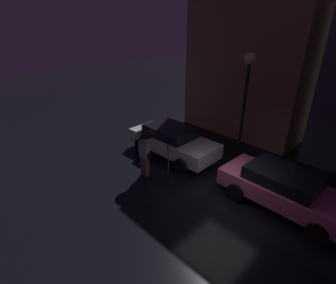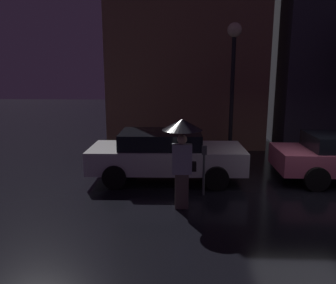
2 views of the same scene
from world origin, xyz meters
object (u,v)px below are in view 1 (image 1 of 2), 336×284
at_px(pedestrian_with_umbrella, 144,142).
at_px(parking_meter, 168,156).
at_px(street_lamp_near, 247,82).
at_px(parked_car_white, 172,140).
at_px(parked_car_pink, 285,189).

bearing_deg(pedestrian_with_umbrella, parking_meter, 54.21).
bearing_deg(street_lamp_near, parking_meter, -107.83).
distance_m(parked_car_white, parking_meter, 1.65).
relative_size(parked_car_white, street_lamp_near, 0.95).
relative_size(parked_car_pink, pedestrian_with_umbrella, 2.14).
height_order(parking_meter, street_lamp_near, street_lamp_near).
bearing_deg(pedestrian_with_umbrella, parked_car_pink, 21.60).
height_order(pedestrian_with_umbrella, street_lamp_near, street_lamp_near).
distance_m(parked_car_pink, pedestrian_with_umbrella, 5.42).
bearing_deg(parked_car_pink, parking_meter, -162.62).
relative_size(parked_car_white, parked_car_pink, 1.00).
xyz_separation_m(parked_car_pink, parking_meter, (-4.36, -1.32, 0.06)).
relative_size(pedestrian_with_umbrella, street_lamp_near, 0.44).
xyz_separation_m(pedestrian_with_umbrella, street_lamp_near, (1.71, 4.41, 1.95)).
bearing_deg(parked_car_pink, pedestrian_with_umbrella, -155.87).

